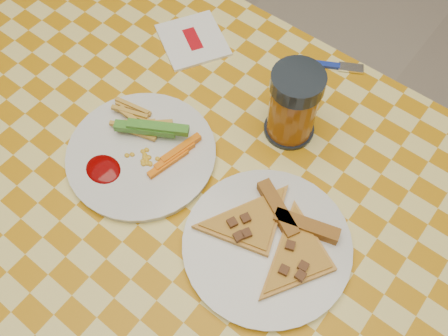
{
  "coord_description": "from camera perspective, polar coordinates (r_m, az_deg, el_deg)",
  "views": [
    {
      "loc": [
        0.25,
        -0.24,
        1.48
      ],
      "look_at": [
        -0.0,
        0.09,
        0.78
      ],
      "focal_mm": 40.0,
      "sensor_mm": 36.0,
      "label": 1
    }
  ],
  "objects": [
    {
      "name": "ground",
      "position": [
        1.52,
        -2.04,
        -17.23
      ],
      "size": [
        8.0,
        8.0,
        0.0
      ],
      "primitive_type": "plane",
      "color": "#BDAB98",
      "rests_on": "ground"
    },
    {
      "name": "table",
      "position": [
        0.87,
        -3.44,
        -7.05
      ],
      "size": [
        1.28,
        0.88,
        0.76
      ],
      "color": "white",
      "rests_on": "ground"
    },
    {
      "name": "plate_left",
      "position": [
        0.85,
        -9.4,
        1.5
      ],
      "size": [
        0.27,
        0.27,
        0.01
      ],
      "primitive_type": "cylinder",
      "rotation": [
        0.0,
        0.0,
        0.09
      ],
      "color": "silver",
      "rests_on": "table"
    },
    {
      "name": "plate_right",
      "position": [
        0.77,
        4.91,
        -8.82
      ],
      "size": [
        0.27,
        0.27,
        0.01
      ],
      "primitive_type": "cylinder",
      "rotation": [
        0.0,
        0.0,
        0.08
      ],
      "color": "silver",
      "rests_on": "table"
    },
    {
      "name": "fries_veggies",
      "position": [
        0.85,
        -9.25,
        3.11
      ],
      "size": [
        0.19,
        0.17,
        0.04
      ],
      "color": "gold",
      "rests_on": "plate_left"
    },
    {
      "name": "pizza_slices",
      "position": [
        0.76,
        5.84,
        -7.75
      ],
      "size": [
        0.27,
        0.23,
        0.02
      ],
      "color": "gold",
      "rests_on": "plate_right"
    },
    {
      "name": "drink_glass",
      "position": [
        0.83,
        7.93,
        7.1
      ],
      "size": [
        0.09,
        0.09,
        0.14
      ],
      "color": "black",
      "rests_on": "table"
    },
    {
      "name": "napkin",
      "position": [
        1.01,
        -3.59,
        14.39
      ],
      "size": [
        0.17,
        0.17,
        0.01
      ],
      "rotation": [
        0.0,
        0.0,
        -0.54
      ],
      "color": "white",
      "rests_on": "table"
    },
    {
      "name": "fork",
      "position": [
        0.98,
        11.49,
        11.51
      ],
      "size": [
        0.14,
        0.09,
        0.01
      ],
      "rotation": [
        0.0,
        0.0,
        0.5
      ],
      "color": "navy",
      "rests_on": "table"
    }
  ]
}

